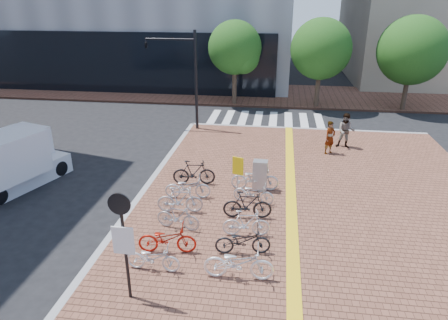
# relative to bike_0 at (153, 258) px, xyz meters

# --- Properties ---
(ground) EXTENTS (120.00, 120.00, 0.00)m
(ground) POSITION_rel_bike_0_xyz_m (2.02, 2.39, -0.57)
(ground) COLOR black
(ground) RESTS_ON ground
(kerb_north) EXTENTS (14.00, 0.25, 0.15)m
(kerb_north) POSITION_rel_bike_0_xyz_m (5.02, 14.39, -0.49)
(kerb_north) COLOR gray
(kerb_north) RESTS_ON ground
(far_sidewalk) EXTENTS (70.00, 8.00, 0.15)m
(far_sidewalk) POSITION_rel_bike_0_xyz_m (2.02, 23.39, -0.50)
(far_sidewalk) COLOR brown
(far_sidewalk) RESTS_ON ground
(crosswalk) EXTENTS (7.50, 4.00, 0.01)m
(crosswalk) POSITION_rel_bike_0_xyz_m (2.52, 16.39, -0.56)
(crosswalk) COLOR silver
(crosswalk) RESTS_ON ground
(street_trees) EXTENTS (16.20, 4.60, 6.35)m
(street_trees) POSITION_rel_bike_0_xyz_m (7.06, 19.84, 3.53)
(street_trees) COLOR #38281E
(street_trees) RESTS_ON far_sidewalk
(bike_0) EXTENTS (1.61, 0.60, 0.84)m
(bike_0) POSITION_rel_bike_0_xyz_m (0.00, 0.00, 0.00)
(bike_0) COLOR silver
(bike_0) RESTS_ON sidewalk
(bike_1) EXTENTS (1.86, 0.83, 0.95)m
(bike_1) POSITION_rel_bike_0_xyz_m (0.17, 0.92, 0.05)
(bike_1) COLOR #AF180C
(bike_1) RESTS_ON sidewalk
(bike_2) EXTENTS (1.61, 0.68, 0.93)m
(bike_2) POSITION_rel_bike_0_xyz_m (0.16, 2.26, 0.05)
(bike_2) COLOR #AEAFB3
(bike_2) RESTS_ON sidewalk
(bike_3) EXTENTS (1.73, 0.65, 1.01)m
(bike_3) POSITION_rel_bike_0_xyz_m (-0.04, 3.39, 0.09)
(bike_3) COLOR #AFAEB3
(bike_3) RESTS_ON sidewalk
(bike_4) EXTENTS (1.86, 0.86, 0.94)m
(bike_4) POSITION_rel_bike_0_xyz_m (-0.02, 4.55, 0.05)
(bike_4) COLOR silver
(bike_4) RESTS_ON sidewalk
(bike_5) EXTENTS (1.84, 0.73, 1.07)m
(bike_5) POSITION_rel_bike_0_xyz_m (-0.04, 5.81, 0.12)
(bike_5) COLOR black
(bike_5) RESTS_ON sidewalk
(bike_6) EXTENTS (1.99, 0.76, 1.03)m
(bike_6) POSITION_rel_bike_0_xyz_m (2.48, -0.02, 0.10)
(bike_6) COLOR white
(bike_6) RESTS_ON sidewalk
(bike_7) EXTENTS (1.78, 0.85, 0.90)m
(bike_7) POSITION_rel_bike_0_xyz_m (2.48, 1.18, 0.03)
(bike_7) COLOR black
(bike_7) RESTS_ON sidewalk
(bike_8) EXTENTS (1.61, 0.61, 0.94)m
(bike_8) POSITION_rel_bike_0_xyz_m (2.49, 2.17, 0.05)
(bike_8) COLOR silver
(bike_8) RESTS_ON sidewalk
(bike_9) EXTENTS (1.78, 0.65, 1.05)m
(bike_9) POSITION_rel_bike_0_xyz_m (2.43, 3.34, 0.10)
(bike_9) COLOR black
(bike_9) RESTS_ON sidewalk
(bike_10) EXTENTS (1.67, 0.82, 0.84)m
(bike_10) POSITION_rel_bike_0_xyz_m (2.56, 4.51, 0.00)
(bike_10) COLOR silver
(bike_10) RESTS_ON sidewalk
(bike_11) EXTENTS (1.98, 0.81, 1.02)m
(bike_11) POSITION_rel_bike_0_xyz_m (2.54, 5.63, 0.09)
(bike_11) COLOR #B9B9BE
(bike_11) RESTS_ON sidewalk
(pedestrian_a) EXTENTS (0.73, 0.70, 1.68)m
(pedestrian_a) POSITION_rel_bike_0_xyz_m (5.97, 10.31, 0.42)
(pedestrian_a) COLOR gray
(pedestrian_a) RESTS_ON sidewalk
(pedestrian_b) EXTENTS (1.01, 0.85, 1.84)m
(pedestrian_b) POSITION_rel_bike_0_xyz_m (6.87, 11.30, 0.50)
(pedestrian_b) COLOR #484C5B
(pedestrian_b) RESTS_ON sidewalk
(utility_box) EXTENTS (0.60, 0.44, 1.26)m
(utility_box) POSITION_rel_bike_0_xyz_m (2.74, 5.70, 0.21)
(utility_box) COLOR #ADADB1
(utility_box) RESTS_ON sidewalk
(yellow_sign) EXTENTS (0.44, 0.19, 1.67)m
(yellow_sign) POSITION_rel_bike_0_xyz_m (1.89, 4.96, 0.74)
(yellow_sign) COLOR #B7B7BC
(yellow_sign) RESTS_ON sidewalk
(notice_sign) EXTENTS (0.57, 0.13, 3.10)m
(notice_sign) POSITION_rel_bike_0_xyz_m (-0.27, -1.22, 1.53)
(notice_sign) COLOR black
(notice_sign) RESTS_ON sidewalk
(traffic_light_pole) EXTENTS (3.06, 1.18, 5.70)m
(traffic_light_pole) POSITION_rel_bike_0_xyz_m (-2.80, 13.47, 3.51)
(traffic_light_pole) COLOR black
(traffic_light_pole) RESTS_ON sidewalk
(box_truck) EXTENTS (3.10, 4.67, 2.49)m
(box_truck) POSITION_rel_bike_0_xyz_m (-7.57, 4.89, 0.60)
(box_truck) COLOR silver
(box_truck) RESTS_ON ground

